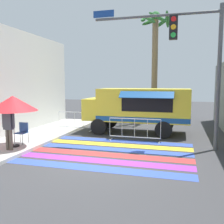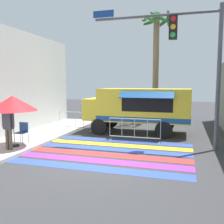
{
  "view_description": "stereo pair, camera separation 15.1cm",
  "coord_description": "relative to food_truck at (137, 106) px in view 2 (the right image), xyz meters",
  "views": [
    {
      "loc": [
        2.69,
        -7.97,
        2.6
      ],
      "look_at": [
        -0.42,
        3.13,
        1.28
      ],
      "focal_mm": 40.0,
      "sensor_mm": 36.0,
      "label": 1
    },
    {
      "loc": [
        2.83,
        -7.93,
        2.6
      ],
      "look_at": [
        -0.42,
        3.13,
        1.28
      ],
      "focal_mm": 40.0,
      "sensor_mm": 36.0,
      "label": 2
    }
  ],
  "objects": [
    {
      "name": "food_truck",
      "position": [
        0.0,
        0.0,
        0.0
      ],
      "size": [
        5.42,
        2.66,
        2.34
      ],
      "color": "yellow",
      "rests_on": "ground_plane"
    },
    {
      "name": "vendor_person",
      "position": [
        -3.86,
        -5.18,
        -0.37
      ],
      "size": [
        0.53,
        0.22,
        1.66
      ],
      "rotation": [
        0.0,
        0.0,
        -0.18
      ],
      "color": "brown",
      "rests_on": "sidewalk_left"
    },
    {
      "name": "crosswalk_painted",
      "position": [
        -0.4,
        -4.02,
        -1.43
      ],
      "size": [
        6.4,
        4.36,
        0.01
      ],
      "color": "#334FB2",
      "rests_on": "ground_plane"
    },
    {
      "name": "patio_umbrella",
      "position": [
        -4.01,
        -4.7,
        0.4
      ],
      "size": [
        1.9,
        1.9,
        2.01
      ],
      "color": "black",
      "rests_on": "sidewalk_left"
    },
    {
      "name": "ground_plane",
      "position": [
        -0.4,
        -4.97,
        -1.43
      ],
      "size": [
        60.0,
        60.0,
        0.0
      ],
      "primitive_type": "plane",
      "color": "#38383A"
    },
    {
      "name": "traffic_signal_pole",
      "position": [
        2.54,
        -2.58,
        2.49
      ],
      "size": [
        5.13,
        0.29,
        5.64
      ],
      "color": "#515456",
      "rests_on": "ground_plane"
    },
    {
      "name": "barricade_side",
      "position": [
        -3.4,
        -0.28,
        -0.92
      ],
      "size": [
        1.96,
        0.44,
        1.04
      ],
      "color": "#B7BABF",
      "rests_on": "ground_plane"
    },
    {
      "name": "barricade_front",
      "position": [
        0.29,
        -1.99,
        -0.91
      ],
      "size": [
        2.35,
        0.44,
        1.04
      ],
      "color": "#B7BABF",
      "rests_on": "ground_plane"
    },
    {
      "name": "palm_tree",
      "position": [
        0.51,
        3.89,
        3.35
      ],
      "size": [
        2.21,
        2.18,
        7.23
      ],
      "color": "#7A664C",
      "rests_on": "ground_plane"
    },
    {
      "name": "folding_chair",
      "position": [
        -4.08,
        -4.08,
        -0.79
      ],
      "size": [
        0.42,
        0.42,
        0.85
      ],
      "rotation": [
        0.0,
        0.0,
        -0.21
      ],
      "color": "#4C4C51",
      "rests_on": "sidewalk_left"
    }
  ]
}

